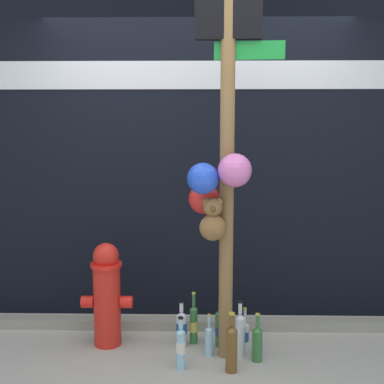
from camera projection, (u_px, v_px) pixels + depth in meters
building_wall at (198, 84)px, 4.16m from camera, size 10.00×0.21×3.97m
curb_strip at (197, 324)px, 4.05m from camera, size 8.00×0.12×0.08m
memorial_post at (221, 159)px, 3.36m from camera, size 0.64×0.47×2.57m
fire_hydrant at (107, 294)px, 3.72m from camera, size 0.38×0.23×0.78m
bottle_0 at (231, 347)px, 3.34m from camera, size 0.08×0.08×0.42m
bottle_1 at (240, 334)px, 3.56m from camera, size 0.07×0.07×0.41m
bottle_2 at (220, 328)px, 3.73m from camera, size 0.07×0.07×0.39m
bottle_3 at (257, 342)px, 3.50m from camera, size 0.07×0.07×0.35m
bottle_4 at (194, 324)px, 3.78m from camera, size 0.06×0.06×0.40m
bottle_5 at (181, 347)px, 3.38m from camera, size 0.06×0.06×0.37m
bottle_6 at (245, 335)px, 3.66m from camera, size 0.06×0.06×0.33m
bottle_7 at (181, 328)px, 3.72m from camera, size 0.08×0.08×0.35m
bottle_8 at (209, 340)px, 3.58m from camera, size 0.06×0.06×0.31m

